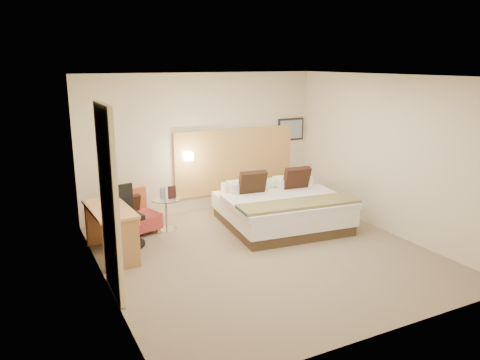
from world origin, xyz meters
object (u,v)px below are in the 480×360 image
lounge_chair (134,216)px  side_table (166,213)px  desk (112,218)px  desk_chair (125,222)px  bed (281,208)px

lounge_chair → side_table: lounge_chair is taller
side_table → desk: size_ratio=0.45×
lounge_chair → side_table: 0.55m
desk_chair → side_table: bearing=26.1°
side_table → desk_chair: 0.91m
lounge_chair → desk: desk is taller
bed → lounge_chair: 2.60m
lounge_chair → desk_chair: 0.61m
side_table → desk_chair: bearing=-153.9°
desk_chair → bed: bearing=-6.2°
side_table → desk_chair: desk_chair is taller
bed → desk: bed is taller
bed → desk: size_ratio=1.75×
bed → side_table: bed is taller
bed → lounge_chair: bearing=161.5°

